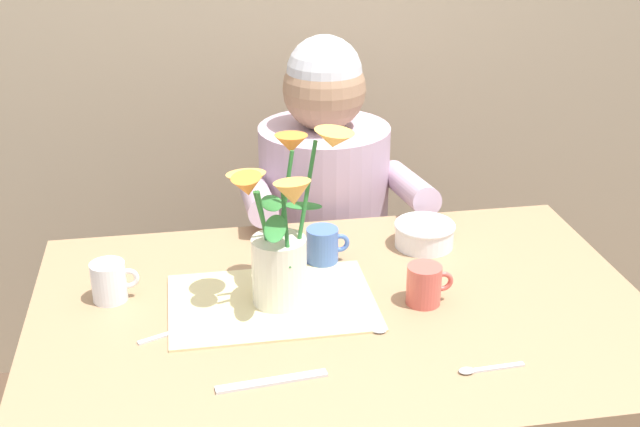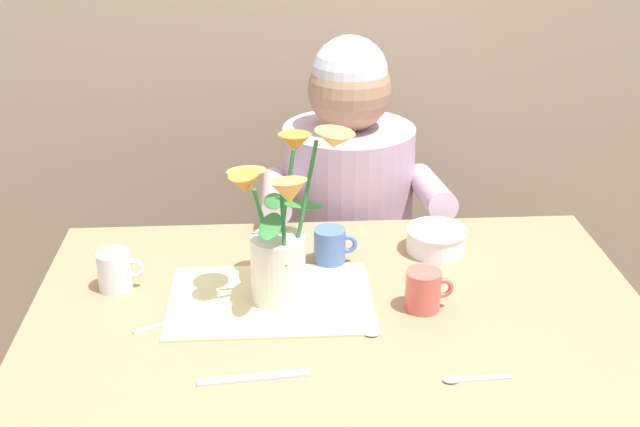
{
  "view_description": "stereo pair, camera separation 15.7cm",
  "coord_description": "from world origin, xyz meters",
  "px_view_note": "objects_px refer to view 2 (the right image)",
  "views": [
    {
      "loc": [
        -0.28,
        -1.36,
        1.57
      ],
      "look_at": [
        -0.04,
        0.05,
        0.92
      ],
      "focal_mm": 46.51,
      "sensor_mm": 36.0,
      "label": 1
    },
    {
      "loc": [
        -0.12,
        -1.38,
        1.57
      ],
      "look_at": [
        -0.04,
        0.05,
        0.92
      ],
      "focal_mm": 46.51,
      "sensor_mm": 36.0,
      "label": 2
    }
  ],
  "objects_px": {
    "tea_cup": "(115,271)",
    "coffee_cup": "(330,246)",
    "seated_person": "(347,247)",
    "dinner_knife": "(254,378)",
    "ceramic_mug": "(424,290)",
    "ceramic_bowl": "(436,239)",
    "flower_vase": "(280,232)"
  },
  "relations": [
    {
      "from": "tea_cup",
      "to": "coffee_cup",
      "type": "xyz_separation_m",
      "value": [
        0.44,
        0.08,
        0.0
      ]
    },
    {
      "from": "seated_person",
      "to": "coffee_cup",
      "type": "bearing_deg",
      "value": -100.82
    },
    {
      "from": "dinner_knife",
      "to": "ceramic_mug",
      "type": "distance_m",
      "value": 0.39
    },
    {
      "from": "seated_person",
      "to": "ceramic_bowl",
      "type": "bearing_deg",
      "value": -68.06
    },
    {
      "from": "dinner_knife",
      "to": "coffee_cup",
      "type": "height_order",
      "value": "coffee_cup"
    },
    {
      "from": "dinner_knife",
      "to": "tea_cup",
      "type": "distance_m",
      "value": 0.43
    },
    {
      "from": "ceramic_bowl",
      "to": "tea_cup",
      "type": "distance_m",
      "value": 0.69
    },
    {
      "from": "ceramic_bowl",
      "to": "tea_cup",
      "type": "height_order",
      "value": "tea_cup"
    },
    {
      "from": "coffee_cup",
      "to": "ceramic_mug",
      "type": "xyz_separation_m",
      "value": [
        0.17,
        -0.2,
        0.0
      ]
    },
    {
      "from": "seated_person",
      "to": "dinner_knife",
      "type": "relative_size",
      "value": 5.97
    },
    {
      "from": "tea_cup",
      "to": "flower_vase",
      "type": "bearing_deg",
      "value": -11.34
    },
    {
      "from": "seated_person",
      "to": "ceramic_mug",
      "type": "distance_m",
      "value": 0.67
    },
    {
      "from": "flower_vase",
      "to": "dinner_knife",
      "type": "height_order",
      "value": "flower_vase"
    },
    {
      "from": "ceramic_bowl",
      "to": "tea_cup",
      "type": "bearing_deg",
      "value": -169.45
    },
    {
      "from": "flower_vase",
      "to": "dinner_knife",
      "type": "xyz_separation_m",
      "value": [
        -0.05,
        -0.26,
        -0.15
      ]
    },
    {
      "from": "flower_vase",
      "to": "coffee_cup",
      "type": "xyz_separation_m",
      "value": [
        0.11,
        0.15,
        -0.11
      ]
    },
    {
      "from": "ceramic_bowl",
      "to": "tea_cup",
      "type": "relative_size",
      "value": 1.46
    },
    {
      "from": "seated_person",
      "to": "dinner_knife",
      "type": "distance_m",
      "value": 0.89
    },
    {
      "from": "coffee_cup",
      "to": "ceramic_mug",
      "type": "distance_m",
      "value": 0.26
    },
    {
      "from": "coffee_cup",
      "to": "ceramic_mug",
      "type": "bearing_deg",
      "value": -50.35
    },
    {
      "from": "flower_vase",
      "to": "tea_cup",
      "type": "height_order",
      "value": "flower_vase"
    },
    {
      "from": "flower_vase",
      "to": "ceramic_mug",
      "type": "xyz_separation_m",
      "value": [
        0.27,
        -0.05,
        -0.11
      ]
    },
    {
      "from": "flower_vase",
      "to": "tea_cup",
      "type": "xyz_separation_m",
      "value": [
        -0.33,
        0.07,
        -0.11
      ]
    },
    {
      "from": "seated_person",
      "to": "coffee_cup",
      "type": "distance_m",
      "value": 0.49
    },
    {
      "from": "ceramic_mug",
      "to": "dinner_knife",
      "type": "bearing_deg",
      "value": -147.01
    },
    {
      "from": "seated_person",
      "to": "dinner_knife",
      "type": "xyz_separation_m",
      "value": [
        -0.24,
        -0.84,
        0.18
      ]
    },
    {
      "from": "dinner_knife",
      "to": "coffee_cup",
      "type": "relative_size",
      "value": 2.04
    },
    {
      "from": "seated_person",
      "to": "tea_cup",
      "type": "bearing_deg",
      "value": -135.84
    },
    {
      "from": "seated_person",
      "to": "dinner_knife",
      "type": "height_order",
      "value": "seated_person"
    },
    {
      "from": "dinner_knife",
      "to": "coffee_cup",
      "type": "distance_m",
      "value": 0.44
    },
    {
      "from": "ceramic_bowl",
      "to": "coffee_cup",
      "type": "distance_m",
      "value": 0.24
    },
    {
      "from": "tea_cup",
      "to": "ceramic_mug",
      "type": "distance_m",
      "value": 0.61
    }
  ]
}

